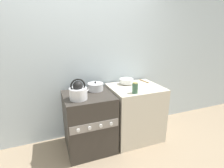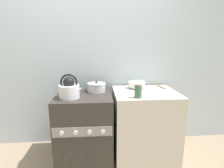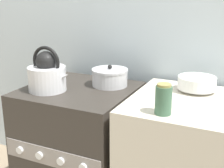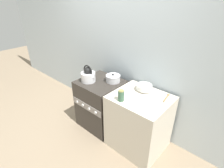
# 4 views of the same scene
# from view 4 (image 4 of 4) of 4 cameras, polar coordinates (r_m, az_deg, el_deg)

# --- Properties ---
(ground_plane) EXTENTS (12.00, 12.00, 0.00)m
(ground_plane) POSITION_cam_4_polar(r_m,az_deg,el_deg) (3.08, -7.66, -15.20)
(ground_plane) COLOR gray
(wall_back) EXTENTS (7.00, 0.06, 2.50)m
(wall_back) POSITION_cam_4_polar(r_m,az_deg,el_deg) (2.90, 2.03, 11.05)
(wall_back) COLOR silver
(wall_back) RESTS_ON ground_plane
(stove) EXTENTS (0.66, 0.65, 0.83)m
(stove) POSITION_cam_4_polar(r_m,az_deg,el_deg) (2.98, -3.62, -6.35)
(stove) COLOR #332D28
(stove) RESTS_ON ground_plane
(counter) EXTENTS (0.77, 0.67, 0.85)m
(counter) POSITION_cam_4_polar(r_m,az_deg,el_deg) (2.61, 8.73, -12.12)
(counter) COLOR beige
(counter) RESTS_ON ground_plane
(kettle) EXTENTS (0.28, 0.23, 0.27)m
(kettle) POSITION_cam_4_polar(r_m,az_deg,el_deg) (2.75, -7.75, 2.79)
(kettle) COLOR silver
(kettle) RESTS_ON stove
(cooking_pot) EXTENTS (0.23, 0.23, 0.14)m
(cooking_pot) POSITION_cam_4_polar(r_m,az_deg,el_deg) (2.74, 0.35, 1.86)
(cooking_pot) COLOR silver
(cooking_pot) RESTS_ON stove
(enamel_bowl) EXTENTS (0.22, 0.22, 0.09)m
(enamel_bowl) POSITION_cam_4_polar(r_m,az_deg,el_deg) (2.50, 10.45, -1.02)
(enamel_bowl) COLOR white
(enamel_bowl) RESTS_ON counter
(storage_jar) EXTENTS (0.08, 0.08, 0.15)m
(storage_jar) POSITION_cam_4_polar(r_m,az_deg,el_deg) (2.22, 2.97, -3.80)
(storage_jar) COLOR #3F664C
(storage_jar) RESTS_ON counter
(wooden_spoon) EXTENTS (0.06, 0.23, 0.02)m
(wooden_spoon) POSITION_cam_4_polar(r_m,az_deg,el_deg) (2.42, 17.45, -4.10)
(wooden_spoon) COLOR #A37A4C
(wooden_spoon) RESTS_ON counter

